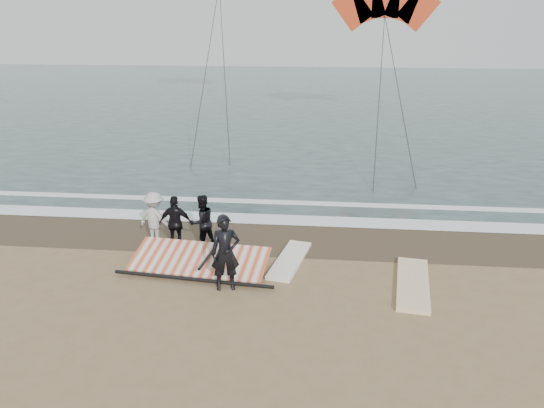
{
  "coord_description": "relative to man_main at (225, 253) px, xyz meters",
  "views": [
    {
      "loc": [
        1.0,
        -10.13,
        6.32
      ],
      "look_at": [
        -0.3,
        3.0,
        1.6
      ],
      "focal_mm": 35.0,
      "sensor_mm": 36.0,
      "label": 1
    }
  ],
  "objects": [
    {
      "name": "ground",
      "position": [
        1.25,
        -1.24,
        -0.95
      ],
      "size": [
        120.0,
        120.0,
        0.0
      ],
      "primitive_type": "plane",
      "color": "#8C704C",
      "rests_on": "ground"
    },
    {
      "name": "sea",
      "position": [
        1.25,
        31.76,
        -0.94
      ],
      "size": [
        120.0,
        54.0,
        0.02
      ],
      "primitive_type": "cube",
      "color": "#233838",
      "rests_on": "ground"
    },
    {
      "name": "wet_sand",
      "position": [
        1.25,
        3.26,
        -0.95
      ],
      "size": [
        120.0,
        2.8,
        0.01
      ],
      "primitive_type": "cube",
      "color": "#4C3D2B",
      "rests_on": "ground"
    },
    {
      "name": "foam_near",
      "position": [
        1.25,
        4.66,
        -0.92
      ],
      "size": [
        120.0,
        0.9,
        0.01
      ],
      "primitive_type": "cube",
      "color": "white",
      "rests_on": "sea"
    },
    {
      "name": "foam_far",
      "position": [
        1.25,
        6.36,
        -0.92
      ],
      "size": [
        120.0,
        0.45,
        0.01
      ],
      "primitive_type": "cube",
      "color": "white",
      "rests_on": "sea"
    },
    {
      "name": "man_main",
      "position": [
        0.0,
        0.0,
        0.0
      ],
      "size": [
        0.78,
        0.61,
        1.9
      ],
      "primitive_type": "imported",
      "rotation": [
        0.0,
        0.0,
        0.24
      ],
      "color": "black",
      "rests_on": "ground"
    },
    {
      "name": "board_white",
      "position": [
        4.57,
        0.58,
        -0.9
      ],
      "size": [
        1.13,
        2.81,
        0.11
      ],
      "primitive_type": "cube",
      "rotation": [
        0.0,
        0.0,
        -0.14
      ],
      "color": "white",
      "rests_on": "ground"
    },
    {
      "name": "board_cream",
      "position": [
        1.45,
        1.63,
        -0.9
      ],
      "size": [
        1.11,
        2.48,
        0.1
      ],
      "primitive_type": "cube",
      "rotation": [
        0.0,
        0.0,
        -0.2
      ],
      "color": "white",
      "rests_on": "ground"
    },
    {
      "name": "trio_cluster",
      "position": [
        -1.87,
        2.31,
        -0.16
      ],
      "size": [
        2.47,
        1.02,
        1.6
      ],
      "color": "black",
      "rests_on": "ground"
    },
    {
      "name": "sail_rig",
      "position": [
        -0.95,
        1.09,
        -0.76
      ],
      "size": [
        4.14,
        2.06,
        0.49
      ],
      "color": "black",
      "rests_on": "ground"
    },
    {
      "name": "kite_red",
      "position": [
        5.45,
        20.72,
        5.69
      ],
      "size": [
        6.57,
        6.55,
        14.38
      ],
      "color": "red",
      "rests_on": "ground"
    }
  ]
}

